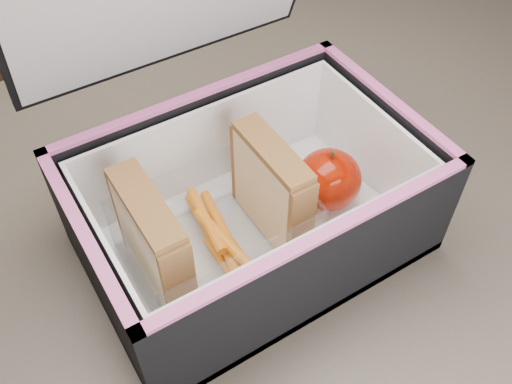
% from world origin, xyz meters
% --- Properties ---
extents(kitchen_table, '(1.20, 0.80, 0.75)m').
position_xyz_m(kitchen_table, '(0.00, 0.00, 0.66)').
color(kitchen_table, brown).
rests_on(kitchen_table, ground).
extents(lunch_bag, '(0.33, 0.29, 0.32)m').
position_xyz_m(lunch_bag, '(-0.07, -0.01, 0.82)').
color(lunch_bag, black).
rests_on(lunch_bag, kitchen_table).
extents(plastic_tub, '(0.17, 0.12, 0.07)m').
position_xyz_m(plastic_tub, '(-0.11, -0.02, 0.80)').
color(plastic_tub, white).
rests_on(plastic_tub, lunch_bag).
extents(sandwich_left, '(0.03, 0.10, 0.11)m').
position_xyz_m(sandwich_left, '(-0.18, -0.02, 0.82)').
color(sandwich_left, beige).
rests_on(sandwich_left, plastic_tub).
extents(sandwich_right, '(0.03, 0.10, 0.11)m').
position_xyz_m(sandwich_right, '(-0.05, -0.02, 0.82)').
color(sandwich_right, beige).
rests_on(sandwich_right, plastic_tub).
extents(carrot_sticks, '(0.03, 0.14, 0.03)m').
position_xyz_m(carrot_sticks, '(-0.11, -0.02, 0.78)').
color(carrot_sticks, orange).
rests_on(carrot_sticks, plastic_tub).
extents(paper_napkin, '(0.10, 0.10, 0.01)m').
position_xyz_m(paper_napkin, '(0.02, -0.02, 0.77)').
color(paper_napkin, white).
rests_on(paper_napkin, lunch_bag).
extents(red_apple, '(0.08, 0.08, 0.07)m').
position_xyz_m(red_apple, '(0.02, -0.02, 0.81)').
color(red_apple, '#810A00').
rests_on(red_apple, paper_napkin).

